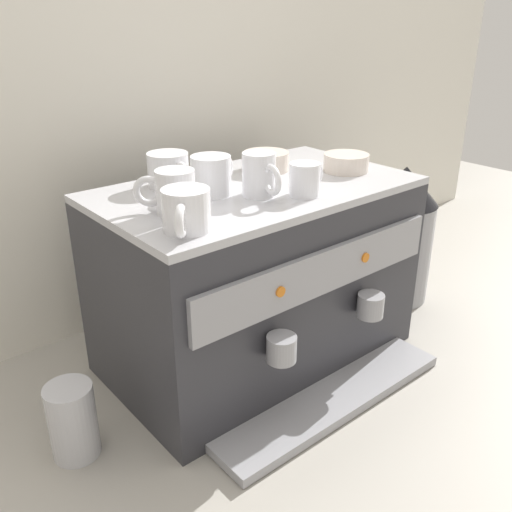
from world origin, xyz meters
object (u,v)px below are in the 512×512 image
ceramic_cup_1 (212,175)px  ceramic_bowl_1 (266,162)px  ceramic_cup_3 (169,170)px  ceramic_cup_4 (306,179)px  milk_pitcher (73,421)px  coffee_grinder (399,234)px  espresso_machine (257,276)px  ceramic_cup_5 (260,175)px  ceramic_cup_0 (173,192)px  ceramic_bowl_0 (346,163)px  ceramic_cup_2 (186,211)px

ceramic_cup_1 → ceramic_bowl_1: bearing=18.5°
ceramic_cup_1 → ceramic_cup_3: bearing=113.2°
ceramic_cup_1 → ceramic_cup_4: 0.18m
ceramic_cup_1 → ceramic_cup_3: ceramic_cup_1 is taller
ceramic_cup_3 → milk_pitcher: 0.51m
coffee_grinder → milk_pitcher: coffee_grinder is taller
ceramic_bowl_1 → milk_pitcher: (-0.55, -0.11, -0.36)m
espresso_machine → ceramic_cup_5: 0.26m
ceramic_cup_0 → ceramic_bowl_0: size_ratio=0.94×
espresso_machine → ceramic_cup_4: size_ratio=7.03×
milk_pitcher → ceramic_bowl_0: bearing=-0.4°
ceramic_cup_2 → milk_pitcher: size_ratio=0.71×
ceramic_cup_2 → ceramic_cup_4: 0.28m
espresso_machine → ceramic_cup_4: ceramic_cup_4 is taller
ceramic_cup_2 → ceramic_cup_3: size_ratio=0.84×
espresso_machine → ceramic_cup_3: size_ratio=5.40×
coffee_grinder → ceramic_cup_3: bearing=167.9°
ceramic_cup_4 → milk_pitcher: ceramic_cup_4 is taller
milk_pitcher → coffee_grinder: bearing=0.6°
ceramic_cup_5 → milk_pitcher: bearing=177.1°
ceramic_cup_3 → ceramic_cup_5: size_ratio=1.13×
ceramic_cup_3 → ceramic_cup_4: 0.28m
ceramic_cup_2 → ceramic_cup_4: (0.28, 0.01, -0.00)m
espresso_machine → ceramic_cup_3: 0.30m
ceramic_cup_0 → milk_pitcher: (-0.24, -0.00, -0.38)m
ceramic_cup_1 → ceramic_cup_5: (0.06, -0.07, 0.00)m
espresso_machine → coffee_grinder: size_ratio=1.77×
ceramic_cup_3 → ceramic_bowl_1: size_ratio=1.20×
coffee_grinder → espresso_machine: bearing=177.1°
ceramic_cup_1 → ceramic_cup_4: bearing=-42.7°
espresso_machine → ceramic_cup_5: bearing=-126.1°
ceramic_cup_3 → coffee_grinder: size_ratio=0.33×
espresso_machine → ceramic_cup_4: 0.26m
milk_pitcher → ceramic_cup_2: bearing=-22.9°
ceramic_cup_2 → ceramic_cup_3: bearing=64.2°
espresso_machine → ceramic_cup_1: ceramic_cup_1 is taller
ceramic_cup_1 → milk_pitcher: size_ratio=0.80×
ceramic_cup_5 → ceramic_cup_2: bearing=-162.8°
ceramic_cup_3 → ceramic_bowl_0: bearing=-21.9°
ceramic_cup_0 → ceramic_cup_4: (0.25, -0.07, -0.01)m
ceramic_cup_2 → ceramic_cup_4: bearing=2.7°
ceramic_cup_3 → milk_pitcher: size_ratio=0.85×
ceramic_cup_2 → ceramic_bowl_1: size_ratio=1.00×
ceramic_cup_0 → ceramic_cup_1: (0.12, 0.05, -0.00)m
ceramic_cup_2 → coffee_grinder: (0.73, 0.10, -0.26)m
ceramic_bowl_0 → milk_pitcher: 0.77m
espresso_machine → ceramic_bowl_0: (0.23, -0.04, 0.23)m
ceramic_cup_0 → ceramic_cup_2: bearing=-109.7°
ceramic_cup_2 → ceramic_bowl_1: ceramic_cup_2 is taller
milk_pitcher → ceramic_cup_0: bearing=0.4°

